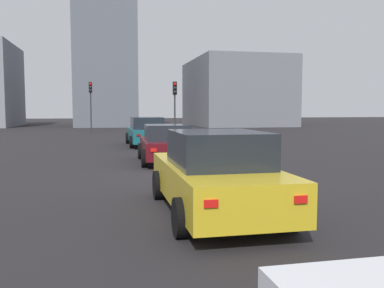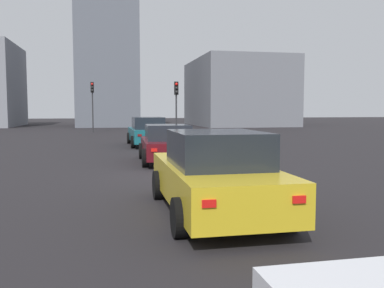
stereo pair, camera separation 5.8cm
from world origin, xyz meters
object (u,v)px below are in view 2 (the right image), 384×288
at_px(car_teal_lead, 148,132).
at_px(car_maroon_second, 167,144).
at_px(traffic_light_near_right, 92,96).
at_px(car_yellow_third, 215,174).
at_px(traffic_light_near_left, 176,98).

distance_m(car_teal_lead, car_maroon_second, 7.41).
bearing_deg(traffic_light_near_right, car_yellow_third, 5.80).
bearing_deg(traffic_light_near_left, car_teal_lead, -22.21).
relative_size(car_yellow_third, traffic_light_near_left, 1.20).
xyz_separation_m(car_teal_lead, car_yellow_third, (-15.23, 0.16, 0.01)).
bearing_deg(traffic_light_near_left, car_yellow_third, -4.50).
bearing_deg(car_yellow_third, traffic_light_near_left, -7.10).
relative_size(car_teal_lead, traffic_light_near_left, 1.24).
xyz_separation_m(car_yellow_third, traffic_light_near_right, (29.07, 3.24, 2.33)).
bearing_deg(traffic_light_near_right, car_teal_lead, 13.24).
distance_m(car_maroon_second, car_yellow_third, 7.82).
bearing_deg(car_teal_lead, car_yellow_third, 178.44).
relative_size(traffic_light_near_left, traffic_light_near_right, 0.90).
xyz_separation_m(traffic_light_near_left, traffic_light_near_right, (8.49, 5.90, 0.29)).
bearing_deg(car_yellow_third, car_teal_lead, -0.33).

